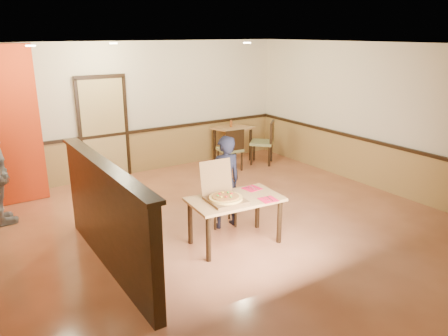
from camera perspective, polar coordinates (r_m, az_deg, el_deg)
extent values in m
plane|color=#C5734C|center=(7.04, 0.65, -7.64)|extent=(7.00, 7.00, 0.00)
plane|color=black|center=(6.38, 0.73, 15.79)|extent=(7.00, 7.00, 0.00)
plane|color=beige|center=(9.61, -11.13, 7.62)|extent=(7.00, 0.00, 7.00)
plane|color=beige|center=(8.96, 19.71, 6.24)|extent=(0.00, 7.00, 7.00)
cube|color=olive|center=(9.79, -10.75, 2.12)|extent=(7.00, 0.04, 0.90)
cube|color=black|center=(9.66, -10.85, 4.78)|extent=(7.00, 0.06, 0.06)
cube|color=olive|center=(9.16, 19.00, 0.39)|extent=(0.04, 7.00, 0.90)
cube|color=black|center=(9.02, 19.21, 3.23)|extent=(0.06, 7.00, 0.06)
cube|color=tan|center=(9.38, -15.44, 4.90)|extent=(0.90, 0.06, 2.10)
cube|color=black|center=(5.79, -14.95, -6.40)|extent=(0.14, 3.00, 1.40)
cube|color=black|center=(5.55, -15.52, 0.43)|extent=(0.20, 3.10, 0.05)
cylinder|color=beige|center=(7.20, -23.94, 14.39)|extent=(0.14, 0.14, 0.02)
cylinder|color=beige|center=(8.27, -14.25, 15.51)|extent=(0.14, 0.14, 0.02)
cylinder|color=beige|center=(8.41, 3.03, 16.02)|extent=(0.14, 0.14, 0.02)
cube|color=#B5834C|center=(6.25, 1.46, -4.12)|extent=(1.38, 0.86, 0.04)
cylinder|color=black|center=(5.91, -2.05, -9.21)|extent=(0.07, 0.07, 0.67)
cylinder|color=black|center=(6.39, -4.44, -7.10)|extent=(0.07, 0.07, 0.67)
cylinder|color=black|center=(6.45, 7.25, -6.95)|extent=(0.07, 0.07, 0.67)
cylinder|color=black|center=(6.90, 4.39, -5.20)|extent=(0.07, 0.07, 0.67)
cube|color=olive|center=(6.96, -0.21, -4.28)|extent=(0.51, 0.51, 0.05)
cube|color=black|center=(7.05, -0.64, -2.08)|extent=(0.38, 0.14, 0.39)
cylinder|color=black|center=(6.86, -1.16, -6.71)|extent=(0.04, 0.04, 0.35)
cylinder|color=black|center=(7.16, -1.88, -5.65)|extent=(0.04, 0.04, 0.35)
cylinder|color=black|center=(6.95, 1.53, -6.38)|extent=(0.04, 0.04, 0.35)
cylinder|color=black|center=(7.24, 0.70, -5.36)|extent=(0.04, 0.04, 0.35)
cube|color=olive|center=(9.73, 0.77, 2.45)|extent=(0.50, 0.50, 0.06)
cube|color=black|center=(9.49, 1.44, 3.64)|extent=(0.45, 0.07, 0.45)
cylinder|color=black|center=(10.06, 1.16, 1.38)|extent=(0.04, 0.04, 0.41)
cylinder|color=black|center=(9.74, 2.33, 0.83)|extent=(0.04, 0.04, 0.41)
cylinder|color=black|center=(9.87, -0.77, 1.07)|extent=(0.04, 0.04, 0.41)
cylinder|color=black|center=(9.55, 0.36, 0.50)|extent=(0.04, 0.04, 0.41)
cube|color=olive|center=(10.24, 4.96, 3.32)|extent=(0.71, 0.71, 0.07)
cube|color=black|center=(10.15, 6.28, 4.74)|extent=(0.37, 0.36, 0.48)
cylinder|color=black|center=(10.54, 3.96, 2.16)|extent=(0.05, 0.05, 0.44)
cylinder|color=black|center=(10.48, 6.20, 2.02)|extent=(0.05, 0.05, 0.44)
cylinder|color=black|center=(10.14, 3.60, 1.56)|extent=(0.05, 0.05, 0.44)
cylinder|color=black|center=(10.09, 5.92, 1.42)|extent=(0.05, 0.05, 0.44)
cube|color=#B5834C|center=(10.34, 1.15, 5.26)|extent=(0.96, 0.96, 0.04)
cylinder|color=black|center=(10.02, 1.38, 2.43)|extent=(0.07, 0.07, 0.78)
cylinder|color=black|center=(10.40, -1.23, 3.00)|extent=(0.07, 0.07, 0.78)
cylinder|color=black|center=(10.49, 3.48, 3.09)|extent=(0.07, 0.07, 0.78)
cylinder|color=black|center=(10.85, 0.91, 3.61)|extent=(0.07, 0.07, 0.78)
imported|color=black|center=(6.78, 0.11, -1.86)|extent=(0.56, 0.39, 1.48)
cube|color=brown|center=(6.12, 0.23, -4.23)|extent=(0.53, 0.53, 0.04)
cube|color=brown|center=(6.27, -1.04, -1.15)|extent=(0.50, 0.13, 0.49)
cylinder|color=#F7C65A|center=(6.10, 0.23, -3.94)|extent=(0.48, 0.48, 0.03)
cube|color=red|center=(6.21, 5.80, -4.13)|extent=(0.26, 0.26, 0.01)
cylinder|color=white|center=(6.19, 5.59, -4.13)|extent=(0.03, 0.20, 0.01)
cube|color=white|center=(6.23, 6.02, -4.03)|extent=(0.04, 0.21, 0.00)
cube|color=red|center=(6.63, 3.67, -2.68)|extent=(0.26, 0.26, 0.01)
cylinder|color=white|center=(6.61, 3.46, -2.68)|extent=(0.03, 0.21, 0.01)
cube|color=white|center=(6.64, 3.88, -2.60)|extent=(0.04, 0.22, 0.00)
cylinder|color=brown|center=(10.35, 0.93, 5.80)|extent=(0.06, 0.06, 0.15)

